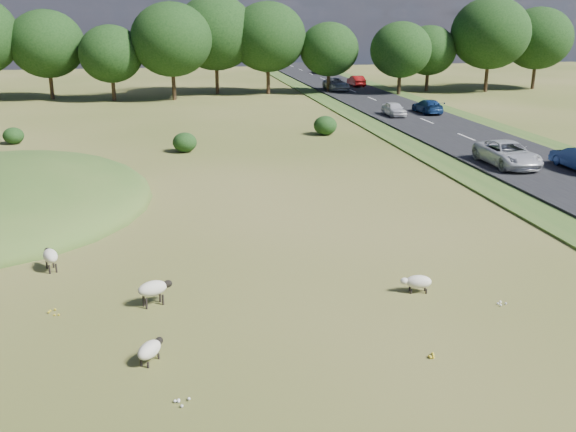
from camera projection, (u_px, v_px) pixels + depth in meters
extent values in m
plane|color=#415119|center=(215.00, 161.00, 43.07)|extent=(160.00, 160.00, 0.00)
cube|color=black|center=(436.00, 126.00, 55.92)|extent=(8.00, 150.00, 0.25)
cylinder|color=black|center=(51.00, 84.00, 73.68)|extent=(0.44, 0.44, 3.61)
ellipsoid|color=black|center=(47.00, 44.00, 72.36)|extent=(8.41, 8.41, 7.57)
cylinder|color=black|center=(113.00, 87.00, 72.39)|extent=(0.44, 0.44, 3.02)
ellipsoid|color=black|center=(111.00, 54.00, 71.28)|extent=(7.04, 7.04, 6.34)
cylinder|color=black|center=(174.00, 83.00, 73.02)|extent=(0.44, 0.44, 3.90)
ellipsoid|color=black|center=(171.00, 40.00, 71.58)|extent=(9.09, 9.09, 8.18)
cylinder|color=black|center=(217.00, 77.00, 78.52)|extent=(0.44, 0.44, 4.22)
ellipsoid|color=black|center=(216.00, 33.00, 76.96)|extent=(9.85, 9.85, 8.86)
cylinder|color=black|center=(268.00, 78.00, 78.75)|extent=(0.44, 0.44, 3.94)
ellipsoid|color=black|center=(268.00, 37.00, 77.30)|extent=(9.20, 9.20, 8.28)
cylinder|color=black|center=(329.00, 81.00, 79.31)|extent=(0.44, 0.44, 3.09)
ellipsoid|color=black|center=(329.00, 49.00, 78.17)|extent=(7.20, 7.20, 6.48)
cylinder|color=black|center=(399.00, 82.00, 77.37)|extent=(0.44, 0.44, 3.12)
ellipsoid|color=black|center=(401.00, 50.00, 76.22)|extent=(7.29, 7.29, 6.56)
cylinder|color=black|center=(427.00, 79.00, 81.86)|extent=(0.44, 0.44, 2.93)
ellipsoid|color=black|center=(429.00, 50.00, 80.78)|extent=(6.84, 6.84, 6.16)
cylinder|color=black|center=(487.00, 75.00, 80.74)|extent=(0.44, 0.44, 4.16)
ellipsoid|color=black|center=(490.00, 33.00, 79.21)|extent=(9.71, 9.71, 8.74)
cylinder|color=black|center=(534.00, 74.00, 83.97)|extent=(0.44, 0.44, 3.74)
ellipsoid|color=black|center=(538.00, 38.00, 82.60)|extent=(8.72, 8.72, 7.84)
ellipsoid|color=black|center=(185.00, 142.00, 45.77)|extent=(1.72, 1.72, 1.40)
ellipsoid|color=black|center=(325.00, 125.00, 52.23)|extent=(1.90, 1.90, 1.56)
ellipsoid|color=black|center=(13.00, 136.00, 48.67)|extent=(1.54, 1.54, 1.26)
ellipsoid|color=beige|center=(152.00, 288.00, 21.62)|extent=(1.14, 0.88, 0.52)
ellipsoid|color=black|center=(168.00, 284.00, 21.90)|extent=(0.40, 0.35, 0.26)
cylinder|color=black|center=(160.00, 297.00, 22.01)|extent=(0.07, 0.07, 0.37)
cylinder|color=black|center=(163.00, 300.00, 21.81)|extent=(0.07, 0.07, 0.37)
cylinder|color=black|center=(144.00, 301.00, 21.70)|extent=(0.07, 0.07, 0.37)
cylinder|color=black|center=(146.00, 304.00, 21.50)|extent=(0.07, 0.07, 0.37)
ellipsoid|color=beige|center=(418.00, 282.00, 22.70)|extent=(1.00, 0.65, 0.48)
ellipsoid|color=silver|center=(404.00, 281.00, 22.69)|extent=(0.34, 0.28, 0.24)
cylinder|color=black|center=(411.00, 291.00, 22.69)|extent=(0.07, 0.07, 0.17)
cylinder|color=black|center=(410.00, 289.00, 22.91)|extent=(0.07, 0.07, 0.17)
cylinder|color=black|center=(426.00, 291.00, 22.69)|extent=(0.07, 0.07, 0.17)
cylinder|color=black|center=(425.00, 289.00, 22.91)|extent=(0.07, 0.07, 0.17)
ellipsoid|color=beige|center=(50.00, 256.00, 24.58)|extent=(0.82, 1.10, 0.50)
ellipsoid|color=black|center=(48.00, 251.00, 25.00)|extent=(0.33, 0.38, 0.25)
cylinder|color=black|center=(47.00, 265.00, 24.88)|extent=(0.07, 0.07, 0.36)
cylinder|color=black|center=(53.00, 263.00, 25.00)|extent=(0.07, 0.07, 0.36)
cylinder|color=black|center=(50.00, 269.00, 24.41)|extent=(0.07, 0.07, 0.36)
cylinder|color=black|center=(56.00, 268.00, 24.53)|extent=(0.07, 0.07, 0.36)
ellipsoid|color=beige|center=(149.00, 350.00, 18.12)|extent=(0.90, 1.02, 0.47)
ellipsoid|color=black|center=(159.00, 341.00, 18.55)|extent=(0.35, 0.37, 0.23)
cylinder|color=black|center=(152.00, 355.00, 18.49)|extent=(0.07, 0.07, 0.17)
cylinder|color=black|center=(159.00, 356.00, 18.41)|extent=(0.07, 0.07, 0.17)
cylinder|color=black|center=(141.00, 363.00, 18.03)|extent=(0.07, 0.07, 0.17)
cylinder|color=black|center=(148.00, 365.00, 17.94)|extent=(0.07, 0.07, 0.17)
imported|color=silver|center=(394.00, 109.00, 60.47)|extent=(1.52, 3.77, 1.28)
imported|color=silver|center=(508.00, 154.00, 40.60)|extent=(2.52, 5.47, 1.52)
imported|color=#B2B5BA|center=(321.00, 68.00, 103.68)|extent=(2.13, 5.25, 1.52)
imported|color=maroon|center=(356.00, 81.00, 84.99)|extent=(1.48, 4.25, 1.40)
imported|color=navy|center=(428.00, 106.00, 62.13)|extent=(1.84, 4.52, 1.31)
imported|color=#A2A6AA|center=(336.00, 84.00, 80.59)|extent=(2.46, 5.33, 1.48)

